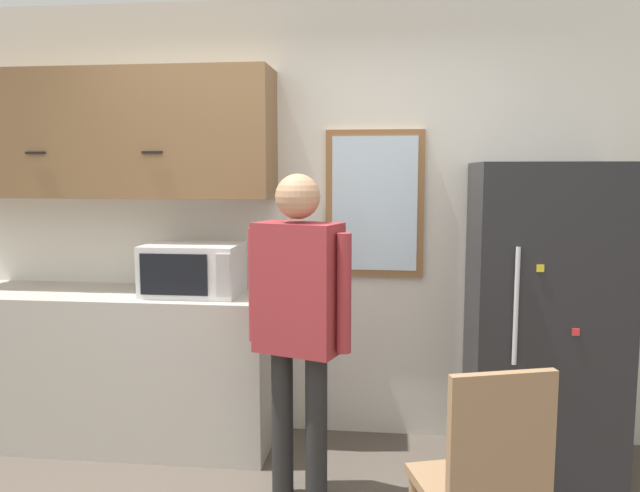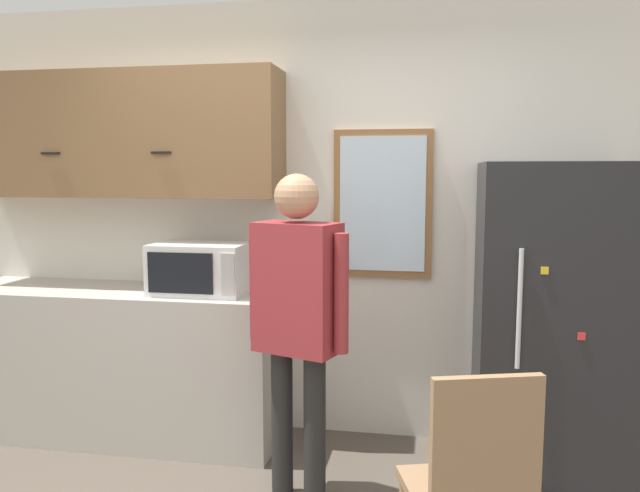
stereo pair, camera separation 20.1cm
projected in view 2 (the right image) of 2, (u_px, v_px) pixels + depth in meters
name	position (u px, v px, depth m)	size (l,w,h in m)	color
back_wall	(314.00, 222.00, 3.92)	(6.00, 0.06, 2.70)	silver
counter	(120.00, 362.00, 3.92)	(2.03, 0.60, 0.94)	#BCB7AD
upper_cabinets	(120.00, 135.00, 3.86)	(2.03, 0.38, 0.76)	olive
microwave	(201.00, 268.00, 3.73)	(0.56, 0.41, 0.30)	white
person	(297.00, 306.00, 3.07)	(0.53, 0.34, 1.66)	black
refrigerator	(551.00, 322.00, 3.37)	(0.78, 0.69, 1.71)	#232326
chair	(473.00, 482.00, 2.30)	(0.54, 0.54, 0.97)	#997551
window	(383.00, 204.00, 3.79)	(0.60, 0.05, 0.90)	olive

